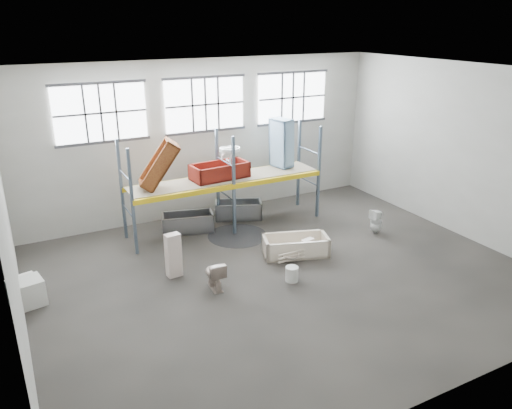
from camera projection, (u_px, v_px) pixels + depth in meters
floor at (283, 276)px, 12.66m from camera, size 12.00×10.00×0.10m
ceiling at (288, 70)px, 10.87m from camera, size 12.00×10.00×0.10m
wall_back at (205, 138)px, 15.95m from camera, size 12.00×0.10×5.00m
wall_front at (454, 271)px, 7.58m from camera, size 12.00×0.10×5.00m
wall_left at (4, 228)px, 9.14m from camera, size 0.10×10.00×5.00m
wall_right at (464, 151)px, 14.39m from camera, size 0.10×10.00×5.00m
window_left at (101, 113)px, 14.09m from camera, size 2.60×0.04×1.60m
window_mid at (205, 104)px, 15.48m from camera, size 2.60×0.04×1.60m
window_right at (292, 97)px, 16.86m from camera, size 2.60×0.04×1.60m
rack_upright_la at (132, 203)px, 13.22m from camera, size 0.08×0.08×3.00m
rack_upright_lb at (122, 190)px, 14.22m from camera, size 0.08×0.08×3.00m
rack_upright_ma at (234, 186)px, 14.52m from camera, size 0.08×0.08×3.00m
rack_upright_mb at (218, 176)px, 15.52m from camera, size 0.08×0.08×3.00m
rack_upright_ra at (319, 173)px, 15.82m from camera, size 0.08×0.08×3.00m
rack_upright_rb at (299, 164)px, 16.82m from camera, size 0.08×0.08×3.00m
rack_beam_front at (234, 186)px, 14.52m from camera, size 6.00×0.10×0.14m
rack_beam_back at (218, 176)px, 15.52m from camera, size 6.00×0.10×0.14m
shelf_deck at (225, 178)px, 14.99m from camera, size 5.90×1.10×0.03m
wet_patch at (238, 236)px, 14.88m from camera, size 1.80×1.80×0.00m
bathtub_beige at (296, 246)px, 13.62m from camera, size 1.95×1.36×0.52m
cistern_spare at (308, 245)px, 13.61m from camera, size 0.40×0.26×0.35m
sink_in_tub at (290, 257)px, 13.19m from camera, size 0.62×0.62×0.16m
toilet_beige at (214, 274)px, 11.87m from camera, size 0.46×0.75×0.74m
cistern_tall at (173, 255)px, 12.37m from camera, size 0.39×0.28×1.14m
toilet_white at (376, 221)px, 14.94m from camera, size 0.38×0.37×0.76m
steel_tub_left at (188, 222)px, 15.13m from camera, size 1.67×1.08×0.56m
steel_tub_right at (238, 210)px, 16.14m from camera, size 1.65×1.23×0.55m
rust_tub_flat at (220, 171)px, 14.88m from camera, size 1.78×0.95×0.48m
rust_tub_tilted at (159, 165)px, 13.82m from camera, size 1.32×0.93×1.46m
sink_on_shelf at (230, 164)px, 14.58m from camera, size 0.62×0.48×0.55m
blue_tub_upright at (281, 143)px, 15.81m from camera, size 0.63×0.81×1.56m
bucket at (292, 274)px, 12.26m from camera, size 0.36×0.36×0.38m
carton_near at (27, 293)px, 11.19m from camera, size 0.82×0.74×0.61m
carton_far at (25, 288)px, 11.52m from camera, size 0.70×0.70×0.48m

